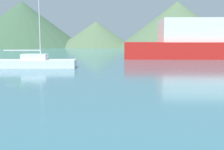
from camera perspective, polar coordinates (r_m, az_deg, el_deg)
sailboat_inner at (r=28.47m, az=-15.43°, el=2.46°), size 8.20×3.53×7.18m
hill_west at (r=109.25m, az=-17.71°, el=9.78°), size 44.60×44.60×16.54m
hill_central at (r=100.41m, az=-3.26°, el=8.23°), size 27.11×27.11×9.06m
hill_east at (r=91.01m, az=13.10°, el=9.88°), size 38.21×38.21×14.53m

